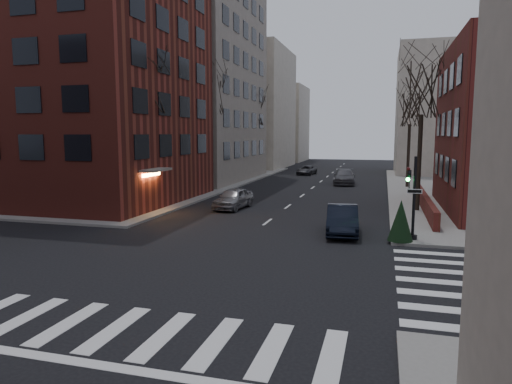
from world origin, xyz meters
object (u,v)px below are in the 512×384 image
streetlamp_far (263,141)px  car_lane_far (307,170)px  streetlamp_near (202,145)px  traffic_signal (412,203)px  tree_left_c (254,110)px  tree_right_b (410,108)px  sandwich_board (401,228)px  parked_sedan (342,220)px  tree_left_a (147,84)px  car_lane_silver (233,198)px  tree_left_b (212,93)px  car_lane_gray (344,177)px  tree_right_a (422,90)px  evergreen_shrub (401,220)px

streetlamp_far → car_lane_far: bearing=19.6°
streetlamp_near → traffic_signal: bearing=-38.9°
tree_left_c → tree_right_b: tree_left_c is taller
traffic_signal → car_lane_far: bearing=107.3°
traffic_signal → sandwich_board: size_ratio=4.06×
tree_left_c → parked_sedan: 33.64m
tree_right_b → sandwich_board: size_ratio=9.33×
traffic_signal → tree_left_a: bearing=163.4°
tree_left_c → car_lane_silver: tree_left_c is taller
streetlamp_far → tree_left_a: bearing=-91.2°
tree_left_b → tree_left_c: (0.00, 14.00, -0.88)m
tree_left_b → car_lane_gray: size_ratio=2.06×
traffic_signal → sandwich_board: (-0.47, 0.01, -1.27)m
car_lane_far → tree_right_a: bearing=-58.9°
tree_right_b → traffic_signal: bearing=-92.1°
tree_right_b → streetlamp_near: tree_right_b is taller
traffic_signal → tree_left_a: 18.66m
tree_left_c → sandwich_board: bearing=-62.3°
tree_left_b → streetlamp_near: bearing=-81.5°
streetlamp_far → streetlamp_near: bearing=-90.0°
traffic_signal → tree_left_c: tree_left_c is taller
car_lane_silver → sandwich_board: size_ratio=4.31×
tree_left_c → evergreen_shrub: size_ratio=4.93×
tree_left_b → traffic_signal: bearing=-45.5°
traffic_signal → streetlamp_far: size_ratio=0.64×
tree_right_a → tree_left_b: bearing=155.6°
car_lane_silver → evergreen_shrub: 13.30m
traffic_signal → streetlamp_far: (-16.14, 33.01, 2.33)m
tree_left_c → streetlamp_near: size_ratio=1.55×
tree_left_b → streetlamp_far: tree_left_b is taller
car_lane_silver → sandwich_board: 13.06m
streetlamp_far → traffic_signal: bearing=-63.9°
tree_right_a → sandwich_board: bearing=-98.4°
tree_right_a → car_lane_silver: 14.43m
tree_left_a → car_lane_gray: bearing=60.1°
tree_right_b → car_lane_silver: tree_right_b is taller
tree_right_a → car_lane_far: bearing=114.3°
traffic_signal → sandwich_board: traffic_signal is taller
car_lane_gray → car_lane_far: car_lane_gray is taller
traffic_signal → tree_left_c: size_ratio=0.41×
tree_right_b → streetlamp_near: size_ratio=1.46×
tree_left_c → tree_right_b: 19.34m
traffic_signal → tree_left_b: (-16.74, 17.01, 7.00)m
tree_left_a → tree_left_c: tree_left_a is taller
parked_sedan → evergreen_shrub: (2.86, -1.50, 0.39)m
tree_left_c → tree_right_a: 28.17m
car_lane_gray → tree_left_a: bearing=-123.4°
tree_left_a → parked_sedan: (13.35, -4.00, -7.73)m
tree_left_b → evergreen_shrub: (16.21, -17.50, -7.78)m
tree_right_b → car_lane_far: tree_right_b is taller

